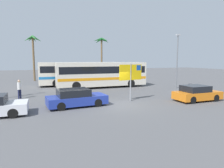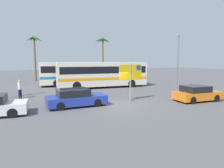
{
  "view_description": "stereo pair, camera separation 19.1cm",
  "coord_description": "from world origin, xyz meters",
  "px_view_note": "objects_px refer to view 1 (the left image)",
  "views": [
    {
      "loc": [
        -5.76,
        -13.76,
        3.47
      ],
      "look_at": [
        0.43,
        2.75,
        1.3
      ],
      "focal_mm": 31.3,
      "sensor_mm": 36.0,
      "label": 1
    },
    {
      "loc": [
        -5.58,
        -13.83,
        3.47
      ],
      "look_at": [
        0.43,
        2.75,
        1.3
      ],
      "focal_mm": 31.3,
      "sensor_mm": 36.0,
      "label": 2
    }
  ],
  "objects_px": {
    "pedestrian_by_bus": "(19,86)",
    "pedestrian_near_sign": "(19,88)",
    "bus_rear_coach": "(81,72)",
    "bus_front_coach": "(102,73)",
    "ferry_sign": "(131,74)",
    "car_blue": "(76,98)",
    "car_orange": "(197,93)"
  },
  "relations": [
    {
      "from": "car_blue",
      "to": "pedestrian_near_sign",
      "type": "bearing_deg",
      "value": 126.99
    },
    {
      "from": "car_blue",
      "to": "pedestrian_near_sign",
      "type": "relative_size",
      "value": 2.65
    },
    {
      "from": "bus_front_coach",
      "to": "car_blue",
      "type": "height_order",
      "value": "bus_front_coach"
    },
    {
      "from": "pedestrian_by_bus",
      "to": "pedestrian_near_sign",
      "type": "height_order",
      "value": "pedestrian_near_sign"
    },
    {
      "from": "bus_front_coach",
      "to": "bus_rear_coach",
      "type": "height_order",
      "value": "same"
    },
    {
      "from": "bus_front_coach",
      "to": "bus_rear_coach",
      "type": "relative_size",
      "value": 1.0
    },
    {
      "from": "bus_rear_coach",
      "to": "car_orange",
      "type": "distance_m",
      "value": 15.7
    },
    {
      "from": "bus_front_coach",
      "to": "pedestrian_by_bus",
      "type": "height_order",
      "value": "bus_front_coach"
    },
    {
      "from": "bus_front_coach",
      "to": "car_blue",
      "type": "distance_m",
      "value": 10.35
    },
    {
      "from": "car_orange",
      "to": "pedestrian_by_bus",
      "type": "distance_m",
      "value": 16.37
    },
    {
      "from": "ferry_sign",
      "to": "car_blue",
      "type": "xyz_separation_m",
      "value": [
        -4.72,
        -0.28,
        -1.69
      ]
    },
    {
      "from": "car_orange",
      "to": "car_blue",
      "type": "relative_size",
      "value": 0.87
    },
    {
      "from": "pedestrian_by_bus",
      "to": "bus_rear_coach",
      "type": "bearing_deg",
      "value": -101.92
    },
    {
      "from": "pedestrian_near_sign",
      "to": "ferry_sign",
      "type": "bearing_deg",
      "value": -149.06
    },
    {
      "from": "bus_front_coach",
      "to": "pedestrian_by_bus",
      "type": "distance_m",
      "value": 9.81
    },
    {
      "from": "pedestrian_by_bus",
      "to": "car_orange",
      "type": "bearing_deg",
      "value": -170.4
    },
    {
      "from": "bus_rear_coach",
      "to": "pedestrian_near_sign",
      "type": "xyz_separation_m",
      "value": [
        -7.25,
        -7.64,
        -0.78
      ]
    },
    {
      "from": "bus_rear_coach",
      "to": "car_blue",
      "type": "distance_m",
      "value": 12.78
    },
    {
      "from": "bus_front_coach",
      "to": "ferry_sign",
      "type": "distance_m",
      "value": 8.76
    },
    {
      "from": "car_blue",
      "to": "pedestrian_by_bus",
      "type": "bearing_deg",
      "value": 120.67
    },
    {
      "from": "pedestrian_by_bus",
      "to": "ferry_sign",
      "type": "bearing_deg",
      "value": -174.81
    },
    {
      "from": "bus_front_coach",
      "to": "car_blue",
      "type": "bearing_deg",
      "value": -118.72
    },
    {
      "from": "pedestrian_by_bus",
      "to": "pedestrian_near_sign",
      "type": "bearing_deg",
      "value": 133.4
    },
    {
      "from": "pedestrian_near_sign",
      "to": "car_blue",
      "type": "bearing_deg",
      "value": -170.7
    },
    {
      "from": "car_blue",
      "to": "pedestrian_near_sign",
      "type": "height_order",
      "value": "pedestrian_near_sign"
    },
    {
      "from": "car_orange",
      "to": "car_blue",
      "type": "bearing_deg",
      "value": 170.89
    },
    {
      "from": "bus_front_coach",
      "to": "car_blue",
      "type": "relative_size",
      "value": 2.49
    },
    {
      "from": "car_blue",
      "to": "pedestrian_by_bus",
      "type": "xyz_separation_m",
      "value": [
        -4.39,
        6.12,
        0.3
      ]
    },
    {
      "from": "bus_front_coach",
      "to": "car_orange",
      "type": "bearing_deg",
      "value": -64.49
    },
    {
      "from": "ferry_sign",
      "to": "car_orange",
      "type": "distance_m",
      "value": 5.88
    },
    {
      "from": "car_blue",
      "to": "pedestrian_near_sign",
      "type": "distance_m",
      "value": 6.38
    },
    {
      "from": "bus_front_coach",
      "to": "car_orange",
      "type": "height_order",
      "value": "bus_front_coach"
    }
  ]
}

